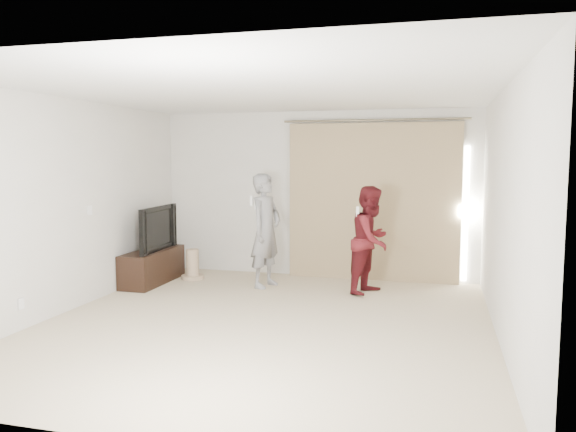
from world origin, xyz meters
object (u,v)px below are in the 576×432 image
object	(u,v)px
tv_console	(153,266)
person_woman	(371,240)
tv	(152,228)
person_man	(266,230)

from	to	relation	value
tv_console	person_woman	size ratio (longest dim) A/B	0.86
tv	tv_console	bearing A→B (deg)	-0.00
tv	person_woman	distance (m)	3.26
tv_console	tv	bearing A→B (deg)	0.00
tv	person_woman	world-z (taller)	person_woman
tv_console	tv	size ratio (longest dim) A/B	1.11
person_woman	person_man	bearing A→B (deg)	179.94
tv	person_man	world-z (taller)	person_man
person_man	tv	bearing A→B (deg)	-173.20
tv	person_man	bearing A→B (deg)	-85.89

